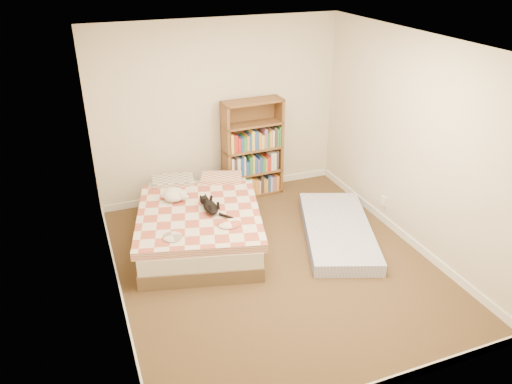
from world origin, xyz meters
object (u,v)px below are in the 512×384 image
object	(u,v)px
white_dog	(175,195)
floor_mattress	(338,230)
black_cat	(210,206)
bed	(199,222)
bookshelf	(252,160)

from	to	relation	value
white_dog	floor_mattress	bearing A→B (deg)	-24.67
black_cat	floor_mattress	bearing A→B (deg)	-21.97
bed	black_cat	size ratio (longest dim) A/B	3.82
floor_mattress	black_cat	size ratio (longest dim) A/B	3.04
floor_mattress	white_dog	distance (m)	2.10
floor_mattress	black_cat	distance (m)	1.66
bookshelf	white_dog	size ratio (longest dim) A/B	4.51
bookshelf	floor_mattress	xyz separation A→B (m)	(0.58, -1.53, -0.45)
bookshelf	black_cat	bearing A→B (deg)	-132.90
floor_mattress	white_dog	bearing A→B (deg)	176.92
bed	white_dog	size ratio (longest dim) A/B	7.10
bed	bookshelf	world-z (taller)	bookshelf
bed	floor_mattress	bearing A→B (deg)	-5.23
bed	floor_mattress	distance (m)	1.76
bookshelf	white_dog	distance (m)	1.48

